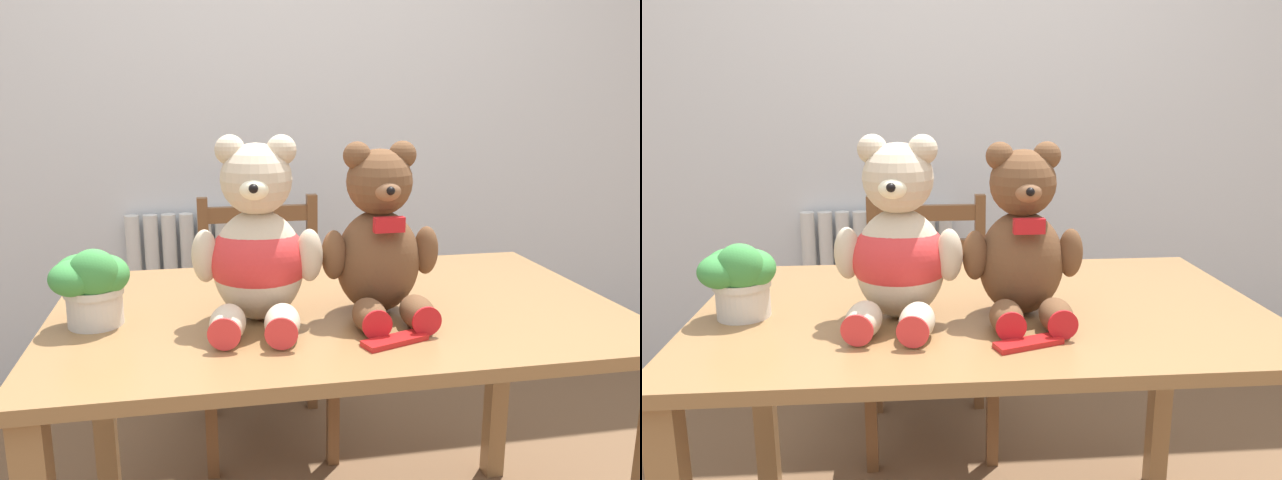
% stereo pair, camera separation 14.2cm
% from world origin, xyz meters
% --- Properties ---
extents(wall_back, '(8.00, 0.04, 2.60)m').
position_xyz_m(wall_back, '(0.00, 1.69, 1.30)').
color(wall_back, silver).
rests_on(wall_back, ground_plane).
extents(radiator, '(0.66, 0.10, 0.79)m').
position_xyz_m(radiator, '(-0.31, 1.62, 0.36)').
color(radiator, silver).
rests_on(radiator, ground_plane).
extents(dining_table, '(1.36, 0.83, 0.78)m').
position_xyz_m(dining_table, '(0.00, 0.41, 0.67)').
color(dining_table, olive).
rests_on(dining_table, ground_plane).
extents(wooden_chair_behind, '(0.46, 0.45, 0.90)m').
position_xyz_m(wooden_chair_behind, '(-0.11, 1.20, 0.45)').
color(wooden_chair_behind, brown).
rests_on(wooden_chair_behind, ground_plane).
extents(teddy_bear_left, '(0.30, 0.32, 0.42)m').
position_xyz_m(teddy_bear_left, '(-0.20, 0.35, 0.94)').
color(teddy_bear_left, beige).
rests_on(teddy_bear_left, dining_table).
extents(teddy_bear_right, '(0.28, 0.27, 0.40)m').
position_xyz_m(teddy_bear_right, '(0.08, 0.34, 0.95)').
color(teddy_bear_right, brown).
rests_on(teddy_bear_right, dining_table).
extents(potted_plant, '(0.17, 0.15, 0.18)m').
position_xyz_m(potted_plant, '(-0.56, 0.38, 0.88)').
color(potted_plant, beige).
rests_on(potted_plant, dining_table).
extents(chocolate_bar, '(0.15, 0.09, 0.01)m').
position_xyz_m(chocolate_bar, '(0.06, 0.16, 0.78)').
color(chocolate_bar, red).
rests_on(chocolate_bar, dining_table).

